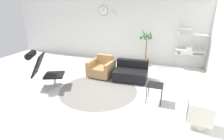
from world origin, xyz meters
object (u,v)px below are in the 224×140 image
Objects in this scene: crt_television at (200,113)px; shelf_unit at (188,43)px; potted_plant at (146,49)px; side_table at (155,87)px; couch_low at (131,73)px; lounge_chair at (42,67)px; armchair_red at (102,69)px.

shelf_unit reaches higher than crt_television.
potted_plant is 0.79× the size of shelf_unit.
side_table is 0.25× the size of shelf_unit.
couch_low is at bearing 127.57° from side_table.
potted_plant reaches higher than lounge_chair.
couch_low is 2.67m from shelf_unit.
armchair_red is at bearing -2.55° from couch_low.
side_table is at bearing -105.55° from shelf_unit.
lounge_chair reaches higher than couch_low.
armchair_red is (1.36, 1.44, -0.40)m from lounge_chair.
crt_television is at bearing -64.45° from potted_plant.
shelf_unit is (4.23, 3.27, 0.36)m from lounge_chair.
armchair_red is at bearing -147.35° from shelf_unit.
side_table is 3.22m from shelf_unit.
lounge_chair is 4.44m from crt_television.
shelf_unit reaches higher than couch_low.
shelf_unit is (1.79, 1.82, 0.79)m from couch_low.
side_table is at bearing -75.90° from potted_plant.
lounge_chair is at bearing -176.12° from side_table.
side_table is at bearing 59.54° from crt_television.
potted_plant reaches higher than side_table.
armchair_red reaches higher than crt_television.
side_table is (2.02, -1.21, 0.17)m from armchair_red.
shelf_unit reaches higher than side_table.
crt_television is at bearing 151.19° from armchair_red.
shelf_unit is at bearing 102.54° from lounge_chair.
side_table is at bearing 152.87° from armchair_red.
armchair_red is 2.36m from side_table.
armchair_red reaches higher than side_table.
couch_low is (2.45, 1.45, -0.43)m from lounge_chair.
crt_television is (4.40, -0.50, -0.34)m from lounge_chair.
lounge_chair is 0.73× the size of potted_plant.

